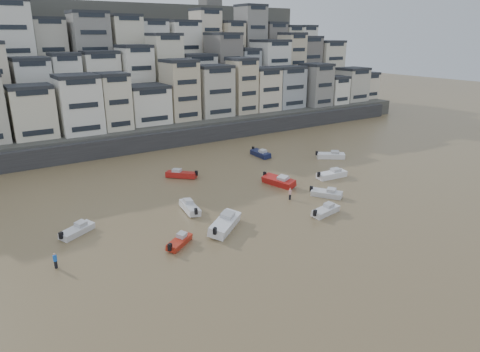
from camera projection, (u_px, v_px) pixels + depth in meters
ground at (367, 341)px, 33.87m from camera, size 400.00×400.00×0.00m
harbor_wall at (157, 141)px, 89.97m from camera, size 140.00×3.00×3.50m
hillside at (114, 71)px, 120.41m from camera, size 141.04×66.00×50.00m
boat_a at (326, 210)px, 57.34m from camera, size 5.22×2.48×1.37m
boat_b at (327, 193)px, 63.51m from camera, size 4.05×5.07×1.36m
boat_c at (225, 222)px, 52.81m from camera, size 6.98×6.17×1.93m
boat_d at (332, 173)px, 71.93m from camera, size 6.07×2.42×1.62m
boat_e at (279, 180)px, 68.31m from camera, size 3.37×6.56×1.71m
boat_f at (190, 206)px, 58.38m from camera, size 2.56×5.62×1.48m
boat_g at (331, 154)px, 83.16m from camera, size 5.80×4.96×1.58m
boat_h at (181, 173)px, 72.07m from camera, size 5.30×5.33×1.54m
boat_i at (260, 153)px, 84.47m from camera, size 2.07×5.73×1.54m
boat_j at (179, 241)px, 48.90m from camera, size 4.44×3.70×1.20m
boat_k at (77, 229)px, 51.57m from camera, size 5.10×3.88×1.35m
person_blue at (55, 261)px, 44.09m from camera, size 0.44×0.44×1.74m
person_pink at (290, 194)px, 62.43m from camera, size 0.44×0.44×1.74m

